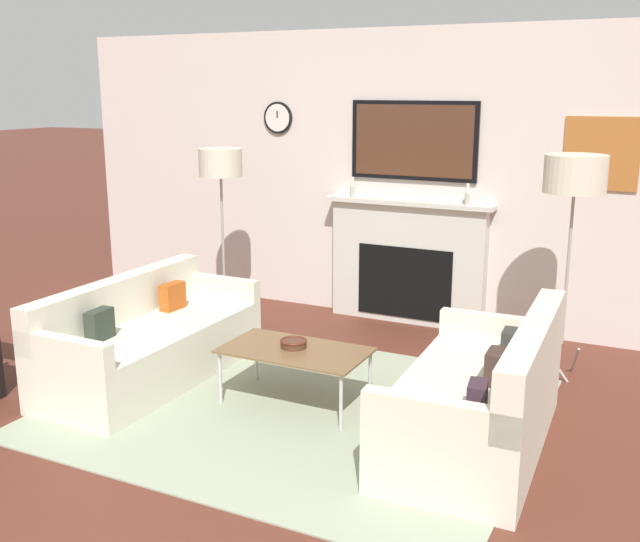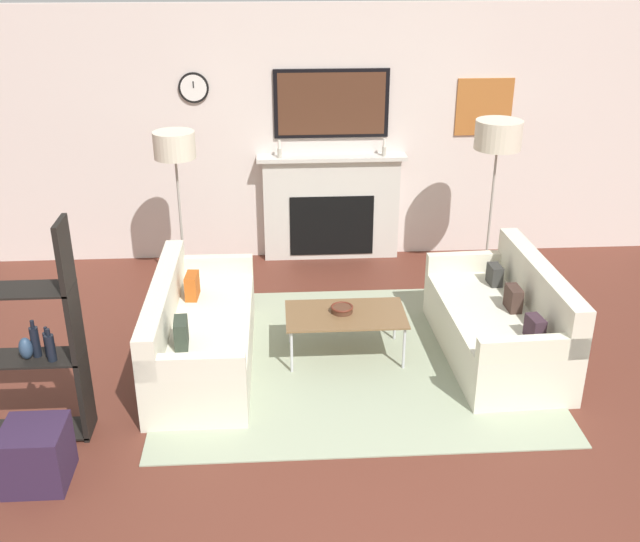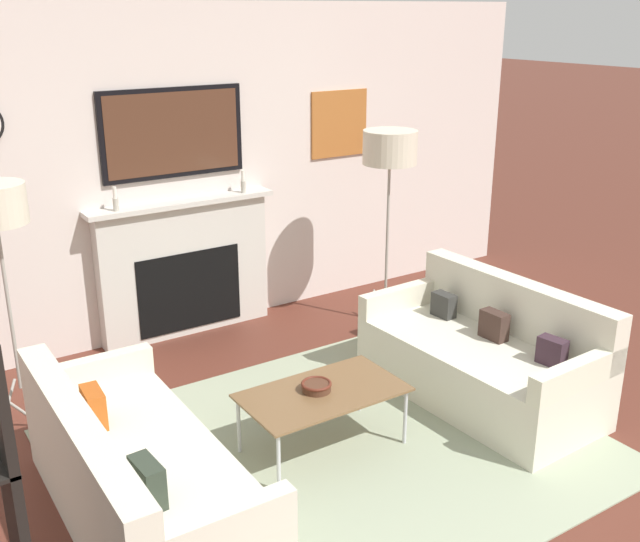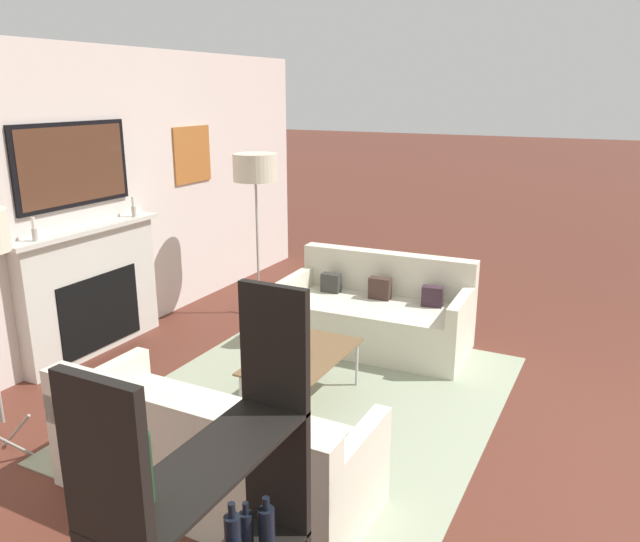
# 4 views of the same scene
# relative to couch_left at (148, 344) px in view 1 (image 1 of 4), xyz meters

# --- Properties ---
(fireplace_wall) EXTENTS (7.34, 0.28, 2.70)m
(fireplace_wall) POSITION_rel_couch_left_xyz_m (1.28, 2.33, 0.95)
(fireplace_wall) COLOR beige
(fireplace_wall) RESTS_ON ground_plane
(area_rug) EXTENTS (3.16, 2.63, 0.01)m
(area_rug) POSITION_rel_couch_left_xyz_m (1.27, -0.00, -0.27)
(area_rug) COLOR #939D82
(area_rug) RESTS_ON ground_plane
(couch_left) EXTENTS (0.80, 1.88, 0.76)m
(couch_left) POSITION_rel_couch_left_xyz_m (0.00, 0.00, 0.00)
(couch_left) COLOR beige
(couch_left) RESTS_ON ground_plane
(couch_right) EXTENTS (0.91, 1.72, 0.83)m
(couch_right) POSITION_rel_couch_left_xyz_m (2.55, 0.00, 0.01)
(couch_right) COLOR beige
(couch_right) RESTS_ON ground_plane
(coffee_table) EXTENTS (1.01, 0.57, 0.41)m
(coffee_table) POSITION_rel_couch_left_xyz_m (1.23, 0.07, 0.10)
(coffee_table) COLOR brown
(coffee_table) RESTS_ON ground_plane
(decorative_bowl) EXTENTS (0.19, 0.19, 0.06)m
(decorative_bowl) POSITION_rel_couch_left_xyz_m (1.20, 0.10, 0.16)
(decorative_bowl) COLOR #4E2D1F
(decorative_bowl) RESTS_ON coffee_table
(floor_lamp_left) EXTENTS (0.39, 0.39, 1.64)m
(floor_lamp_left) POSITION_rel_couch_left_xyz_m (-0.27, 1.46, 1.21)
(floor_lamp_left) COLOR #9E998E
(floor_lamp_left) RESTS_ON ground_plane
(floor_lamp_right) EXTENTS (0.45, 0.45, 1.70)m
(floor_lamp_right) POSITION_rel_couch_left_xyz_m (2.81, 1.46, 1.26)
(floor_lamp_right) COLOR #9E998E
(floor_lamp_right) RESTS_ON ground_plane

